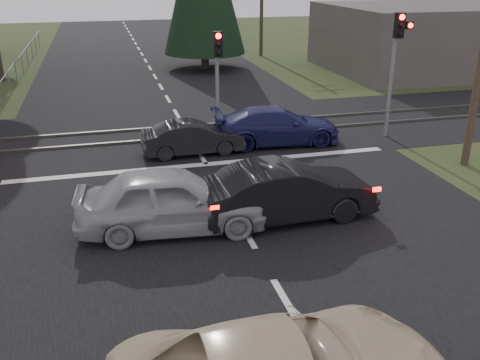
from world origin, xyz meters
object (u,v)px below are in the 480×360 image
object	(u,v)px
traffic_signal_right	(397,51)
dark_hatchback	(287,192)
silver_car	(172,200)
dark_car_far	(193,138)
blue_sedan	(276,126)
traffic_signal_center	(218,67)

from	to	relation	value
traffic_signal_right	dark_hatchback	bearing A→B (deg)	-136.92
silver_car	dark_car_far	xyz separation A→B (m)	(1.53, 5.68, -0.22)
blue_sedan	dark_hatchback	bearing A→B (deg)	168.47
silver_car	traffic_signal_center	bearing A→B (deg)	-15.91
traffic_signal_center	blue_sedan	xyz separation A→B (m)	(2.02, -0.88, -2.12)
traffic_signal_center	dark_car_far	world-z (taller)	traffic_signal_center
silver_car	dark_car_far	size ratio (longest dim) A/B	1.33
traffic_signal_center	traffic_signal_right	bearing A→B (deg)	-10.41
traffic_signal_center	silver_car	xyz separation A→B (m)	(-2.74, -6.95, -1.99)
blue_sedan	dark_car_far	distance (m)	3.27
traffic_signal_right	silver_car	distance (m)	11.21
silver_car	blue_sedan	distance (m)	7.72
traffic_signal_center	silver_car	size ratio (longest dim) A/B	0.86
traffic_signal_center	silver_car	distance (m)	7.74
traffic_signal_right	dark_car_far	bearing A→B (deg)	-179.49
dark_hatchback	dark_car_far	xyz separation A→B (m)	(-1.49, 5.80, -0.17)
dark_hatchback	silver_car	distance (m)	3.01
blue_sedan	dark_car_far	bearing A→B (deg)	101.25
traffic_signal_right	dark_car_far	distance (m)	8.23
traffic_signal_right	traffic_signal_center	size ratio (longest dim) A/B	1.15
dark_hatchback	blue_sedan	world-z (taller)	dark_hatchback
dark_hatchback	silver_car	world-z (taller)	silver_car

